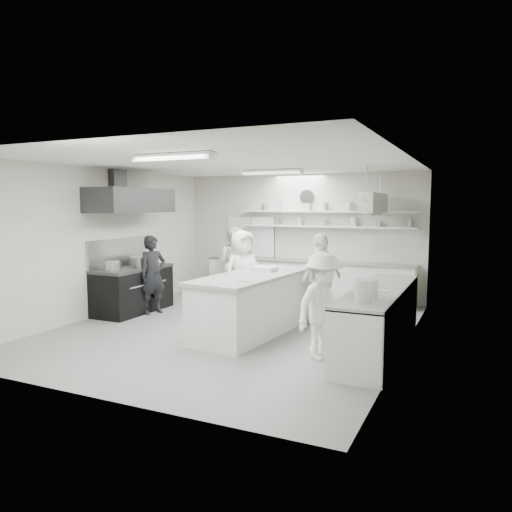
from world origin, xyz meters
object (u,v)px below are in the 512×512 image
at_px(back_counter, 307,281).
at_px(cook_stove, 153,275).
at_px(stove, 133,291).
at_px(prep_island, 253,305).
at_px(cook_back, 233,263).
at_px(right_counter, 379,321).

distance_m(back_counter, cook_stove, 3.67).
height_order(stove, back_counter, back_counter).
distance_m(prep_island, cook_stove, 2.61).
xyz_separation_m(stove, prep_island, (3.02, -0.45, 0.05)).
bearing_deg(prep_island, stove, 176.51).
bearing_deg(cook_stove, back_counter, -19.55).
bearing_deg(cook_back, prep_island, 123.14).
distance_m(prep_island, cook_back, 3.24).
height_order(stove, cook_back, cook_back).
height_order(cook_stove, cook_back, cook_back).
bearing_deg(cook_stove, right_counter, -75.95).
relative_size(back_counter, right_counter, 1.52).
bearing_deg(cook_stove, cook_back, 2.66).
bearing_deg(prep_island, back_counter, 97.03).
xyz_separation_m(stove, cook_back, (1.24, 2.23, 0.42)).
relative_size(stove, right_counter, 0.55).
height_order(prep_island, cook_back, cook_back).
relative_size(back_counter, cook_stove, 3.07).
bearing_deg(prep_island, right_counter, 1.01).
distance_m(stove, cook_stove, 0.60).
xyz_separation_m(cook_stove, cook_back, (0.76, 2.16, 0.05)).
bearing_deg(right_counter, cook_stove, 172.09).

